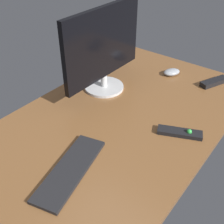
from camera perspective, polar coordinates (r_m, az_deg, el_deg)
desk at (r=132.22cm, az=1.86°, el=-1.10°), size 140.00×84.00×2.00cm
monitor at (r=142.16cm, az=-1.74°, el=12.51°), size 52.81×20.66×42.43cm
keyboard at (r=106.84cm, az=-8.33°, el=-11.36°), size 37.59×19.72×1.38cm
computer_mouse at (r=167.86cm, az=11.85°, el=7.82°), size 11.87×10.42×3.25cm
media_remote at (r=124.00cm, az=13.48°, el=-4.01°), size 12.17×19.13×3.23cm
tv_remote at (r=164.82cm, az=19.78°, el=5.69°), size 17.51×11.09×2.58cm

